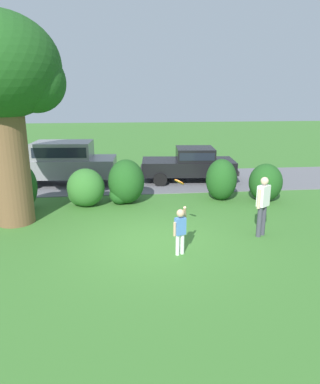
{
  "coord_description": "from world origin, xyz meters",
  "views": [
    {
      "loc": [
        -0.77,
        -8.94,
        4.0
      ],
      "look_at": [
        0.3,
        1.16,
        1.1
      ],
      "focal_mm": 32.81,
      "sensor_mm": 36.0,
      "label": 1
    }
  ],
  "objects_px": {
    "adult_onlooker": "(263,203)",
    "child_thrower": "(180,228)",
    "oak_tree_large": "(2,79)",
    "parked_sedan": "(190,163)",
    "frisbee": "(179,182)",
    "parked_suv": "(64,161)"
  },
  "relations": [
    {
      "from": "adult_onlooker",
      "to": "child_thrower",
      "type": "bearing_deg",
      "value": -159.09
    },
    {
      "from": "oak_tree_large",
      "to": "parked_sedan",
      "type": "distance_m",
      "value": 8.7
    },
    {
      "from": "parked_sedan",
      "to": "frisbee",
      "type": "distance_m",
      "value": 6.95
    },
    {
      "from": "adult_onlooker",
      "to": "frisbee",
      "type": "bearing_deg",
      "value": -177.81
    },
    {
      "from": "oak_tree_large",
      "to": "parked_sedan",
      "type": "xyz_separation_m",
      "value": [
        6.48,
        4.62,
        -3.51
      ]
    },
    {
      "from": "oak_tree_large",
      "to": "adult_onlooker",
      "type": "distance_m",
      "value": 8.28
    },
    {
      "from": "parked_sedan",
      "to": "parked_suv",
      "type": "xyz_separation_m",
      "value": [
        -5.68,
        -0.03,
        0.23
      ]
    },
    {
      "from": "parked_suv",
      "to": "oak_tree_large",
      "type": "bearing_deg",
      "value": -99.85
    },
    {
      "from": "oak_tree_large",
      "to": "parked_suv",
      "type": "relative_size",
      "value": 1.29
    },
    {
      "from": "child_thrower",
      "to": "adult_onlooker",
      "type": "distance_m",
      "value": 2.7
    },
    {
      "from": "adult_onlooker",
      "to": "parked_sedan",
      "type": "bearing_deg",
      "value": 97.05
    },
    {
      "from": "parked_sedan",
      "to": "parked_suv",
      "type": "relative_size",
      "value": 0.94
    },
    {
      "from": "oak_tree_large",
      "to": "frisbee",
      "type": "relative_size",
      "value": 21.09
    },
    {
      "from": "oak_tree_large",
      "to": "parked_suv",
      "type": "distance_m",
      "value": 5.7
    },
    {
      "from": "child_thrower",
      "to": "parked_sedan",
      "type": "bearing_deg",
      "value": 77.43
    },
    {
      "from": "parked_suv",
      "to": "frisbee",
      "type": "relative_size",
      "value": 16.31
    },
    {
      "from": "parked_suv",
      "to": "adult_onlooker",
      "type": "height_order",
      "value": "parked_suv"
    },
    {
      "from": "oak_tree_large",
      "to": "parked_suv",
      "type": "xyz_separation_m",
      "value": [
        0.8,
        4.6,
        -3.28
      ]
    },
    {
      "from": "frisbee",
      "to": "parked_suv",
      "type": "bearing_deg",
      "value": 121.44
    },
    {
      "from": "parked_suv",
      "to": "child_thrower",
      "type": "height_order",
      "value": "parked_suv"
    },
    {
      "from": "child_thrower",
      "to": "adult_onlooker",
      "type": "height_order",
      "value": "adult_onlooker"
    },
    {
      "from": "oak_tree_large",
      "to": "adult_onlooker",
      "type": "bearing_deg",
      "value": -15.32
    }
  ]
}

